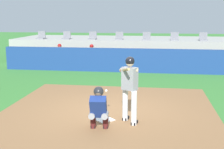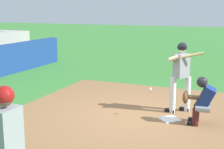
# 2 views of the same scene
# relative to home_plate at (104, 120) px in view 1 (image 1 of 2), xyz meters

# --- Properties ---
(ground_plane) EXTENTS (80.00, 80.00, 0.00)m
(ground_plane) POSITION_rel_home_plate_xyz_m (0.00, 0.80, -0.02)
(ground_plane) COLOR #387A33
(dirt_infield) EXTENTS (6.40, 6.40, 0.01)m
(dirt_infield) POSITION_rel_home_plate_xyz_m (0.00, 0.80, -0.02)
(dirt_infield) COLOR olive
(dirt_infield) RESTS_ON ground
(home_plate) EXTENTS (0.62, 0.62, 0.02)m
(home_plate) POSITION_rel_home_plate_xyz_m (0.00, 0.00, 0.00)
(home_plate) COLOR white
(home_plate) RESTS_ON dirt_infield
(batter_at_plate) EXTENTS (0.55, 0.90, 1.80)m
(batter_at_plate) POSITION_rel_home_plate_xyz_m (0.69, -0.09, 1.01)
(batter_at_plate) COLOR silver
(batter_at_plate) RESTS_ON ground
(catcher_crouched) EXTENTS (0.51, 1.57, 1.13)m
(catcher_crouched) POSITION_rel_home_plate_xyz_m (-0.02, -0.71, 0.58)
(catcher_crouched) COLOR gray
(catcher_crouched) RESTS_ON ground
(dugout_wall) EXTENTS (13.00, 0.30, 1.20)m
(dugout_wall) POSITION_rel_home_plate_xyz_m (0.00, 7.30, 0.58)
(dugout_wall) COLOR navy
(dugout_wall) RESTS_ON ground
(dugout_bench) EXTENTS (11.80, 0.44, 0.45)m
(dugout_bench) POSITION_rel_home_plate_xyz_m (0.00, 8.30, 0.20)
(dugout_bench) COLOR olive
(dugout_bench) RESTS_ON ground
(dugout_player_0) EXTENTS (0.49, 0.70, 1.30)m
(dugout_player_0) POSITION_rel_home_plate_xyz_m (-3.90, 8.14, 0.65)
(dugout_player_0) COLOR #939399
(dugout_player_0) RESTS_ON ground
(dugout_player_1) EXTENTS (0.49, 0.70, 1.30)m
(dugout_player_1) POSITION_rel_home_plate_xyz_m (-2.10, 8.14, 0.65)
(dugout_player_1) COLOR #939399
(dugout_player_1) RESTS_ON ground
(stands_platform) EXTENTS (15.00, 4.40, 1.40)m
(stands_platform) POSITION_rel_home_plate_xyz_m (0.00, 11.70, 0.68)
(stands_platform) COLOR #9E9E99
(stands_platform) RESTS_ON ground
(stadium_seat_0) EXTENTS (0.46, 0.46, 0.48)m
(stadium_seat_0) POSITION_rel_home_plate_xyz_m (-5.69, 10.18, 1.51)
(stadium_seat_0) COLOR slate
(stadium_seat_0) RESTS_ON stands_platform
(stadium_seat_1) EXTENTS (0.46, 0.46, 0.48)m
(stadium_seat_1) POSITION_rel_home_plate_xyz_m (-4.06, 10.18, 1.51)
(stadium_seat_1) COLOR slate
(stadium_seat_1) RESTS_ON stands_platform
(stadium_seat_2) EXTENTS (0.46, 0.46, 0.48)m
(stadium_seat_2) POSITION_rel_home_plate_xyz_m (-2.44, 10.18, 1.51)
(stadium_seat_2) COLOR slate
(stadium_seat_2) RESTS_ON stands_platform
(stadium_seat_3) EXTENTS (0.46, 0.46, 0.48)m
(stadium_seat_3) POSITION_rel_home_plate_xyz_m (-0.81, 10.18, 1.51)
(stadium_seat_3) COLOR slate
(stadium_seat_3) RESTS_ON stands_platform
(stadium_seat_4) EXTENTS (0.46, 0.46, 0.48)m
(stadium_seat_4) POSITION_rel_home_plate_xyz_m (0.81, 10.18, 1.51)
(stadium_seat_4) COLOR slate
(stadium_seat_4) RESTS_ON stands_platform
(stadium_seat_5) EXTENTS (0.46, 0.46, 0.48)m
(stadium_seat_5) POSITION_rel_home_plate_xyz_m (2.44, 10.18, 1.51)
(stadium_seat_5) COLOR slate
(stadium_seat_5) RESTS_ON stands_platform
(stadium_seat_6) EXTENTS (0.46, 0.46, 0.48)m
(stadium_seat_6) POSITION_rel_home_plate_xyz_m (4.06, 10.18, 1.51)
(stadium_seat_6) COLOR slate
(stadium_seat_6) RESTS_ON stands_platform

